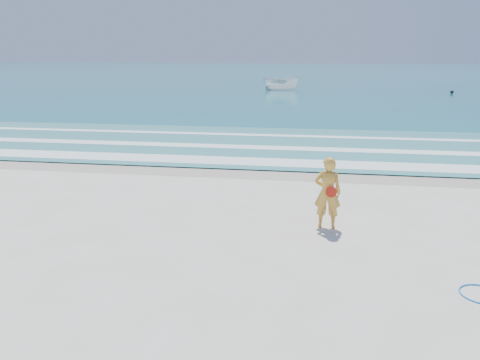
# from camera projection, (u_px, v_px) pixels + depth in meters

# --- Properties ---
(ground) EXTENTS (400.00, 400.00, 0.00)m
(ground) POSITION_uv_depth(u_px,v_px,m) (207.00, 289.00, 8.52)
(ground) COLOR silver
(ground) RESTS_ON ground
(wet_sand) EXTENTS (400.00, 2.40, 0.00)m
(wet_sand) POSITION_uv_depth(u_px,v_px,m) (262.00, 171.00, 17.10)
(wet_sand) COLOR #B2A893
(wet_sand) RESTS_ON ground
(ocean) EXTENTS (400.00, 190.00, 0.04)m
(ocean) POSITION_uv_depth(u_px,v_px,m) (308.00, 72.00, 108.61)
(ocean) COLOR #19727F
(ocean) RESTS_ON ground
(shallow) EXTENTS (400.00, 10.00, 0.01)m
(shallow) POSITION_uv_depth(u_px,v_px,m) (274.00, 145.00, 21.86)
(shallow) COLOR #59B7AD
(shallow) RESTS_ON ocean
(foam_near) EXTENTS (400.00, 1.40, 0.01)m
(foam_near) POSITION_uv_depth(u_px,v_px,m) (266.00, 162.00, 18.33)
(foam_near) COLOR white
(foam_near) RESTS_ON shallow
(foam_mid) EXTENTS (400.00, 0.90, 0.01)m
(foam_mid) POSITION_uv_depth(u_px,v_px,m) (272.00, 148.00, 21.09)
(foam_mid) COLOR white
(foam_mid) RESTS_ON shallow
(foam_far) EXTENTS (400.00, 0.60, 0.01)m
(foam_far) POSITION_uv_depth(u_px,v_px,m) (278.00, 135.00, 24.24)
(foam_far) COLOR white
(foam_far) RESTS_ON shallow
(boat) EXTENTS (4.48, 2.15, 1.66)m
(boat) POSITION_uv_depth(u_px,v_px,m) (282.00, 83.00, 54.01)
(boat) COLOR silver
(boat) RESTS_ON ocean
(buoy) EXTENTS (0.36, 0.36, 0.36)m
(buoy) POSITION_uv_depth(u_px,v_px,m) (452.00, 92.00, 49.59)
(buoy) COLOR black
(buoy) RESTS_ON ocean
(woman) EXTENTS (0.67, 0.46, 1.78)m
(woman) POSITION_uv_depth(u_px,v_px,m) (328.00, 193.00, 11.36)
(woman) COLOR gold
(woman) RESTS_ON ground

